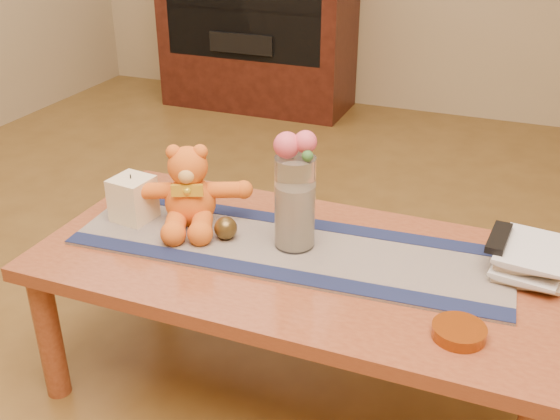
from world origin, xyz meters
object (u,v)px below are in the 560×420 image
at_px(book_bottom, 495,261).
at_px(tv_remote, 499,238).
at_px(glass_vase, 295,203).
at_px(teddy_bear, 189,186).
at_px(bronze_ball, 226,228).
at_px(pillar_candle, 133,199).
at_px(amber_dish, 459,332).

xyz_separation_m(book_bottom, tv_remote, (-0.00, -0.01, 0.07)).
bearing_deg(glass_vase, tv_remote, 11.33).
xyz_separation_m(teddy_bear, book_bottom, (0.86, 0.10, -0.11)).
bearing_deg(teddy_bear, glass_vase, -26.58).
distance_m(glass_vase, bronze_ball, 0.22).
bearing_deg(tv_remote, pillar_candle, -168.15).
height_order(teddy_bear, pillar_candle, teddy_bear).
relative_size(teddy_bear, glass_vase, 1.30).
bearing_deg(amber_dish, tv_remote, 82.66).
bearing_deg(bronze_ball, teddy_bear, 158.36).
bearing_deg(tv_remote, teddy_bear, -169.77).
distance_m(tv_remote, amber_dish, 0.35).
height_order(pillar_candle, tv_remote, pillar_candle).
relative_size(pillar_candle, bronze_ball, 1.99).
height_order(bronze_ball, amber_dish, bronze_ball).
bearing_deg(tv_remote, book_bottom, 90.00).
xyz_separation_m(glass_vase, tv_remote, (0.52, 0.11, -0.05)).
bearing_deg(amber_dish, book_bottom, 82.74).
bearing_deg(book_bottom, amber_dish, -95.82).
distance_m(teddy_bear, pillar_candle, 0.18).
distance_m(bronze_ball, book_bottom, 0.73).
distance_m(teddy_bear, glass_vase, 0.33).
distance_m(bronze_ball, tv_remote, 0.73).
bearing_deg(amber_dish, pillar_candle, 167.97).
distance_m(pillar_candle, glass_vase, 0.50).
distance_m(bronze_ball, amber_dish, 0.70).
relative_size(pillar_candle, amber_dish, 1.07).
bearing_deg(teddy_bear, book_bottom, -17.00).
xyz_separation_m(bronze_ball, book_bottom, (0.72, 0.15, -0.03)).
relative_size(bronze_ball, amber_dish, 0.54).
height_order(book_bottom, tv_remote, tv_remote).
xyz_separation_m(bronze_ball, tv_remote, (0.72, 0.14, 0.04)).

